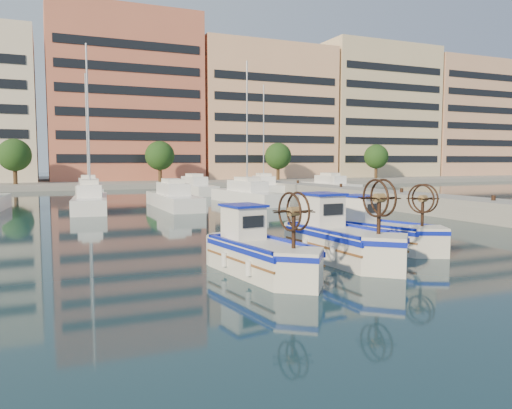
# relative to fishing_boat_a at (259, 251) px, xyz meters

# --- Properties ---
(ground) EXTENTS (300.00, 300.00, 0.00)m
(ground) POSITION_rel_fishing_boat_a_xyz_m (4.73, 1.08, -0.72)
(ground) COLOR #18323F
(ground) RESTS_ON ground
(quay) EXTENTS (3.00, 60.00, 1.20)m
(quay) POSITION_rel_fishing_boat_a_xyz_m (17.73, 9.08, -0.12)
(quay) COLOR gray
(quay) RESTS_ON ground
(waterfront) EXTENTS (180.00, 40.00, 25.60)m
(waterfront) POSITION_rel_fishing_boat_a_xyz_m (13.96, 66.12, 10.37)
(waterfront) COLOR gray
(waterfront) RESTS_ON ground
(yacht_marina) EXTENTS (39.69, 23.00, 11.50)m
(yacht_marina) POSITION_rel_fishing_boat_a_xyz_m (1.85, 28.95, -0.20)
(yacht_marina) COLOR white
(yacht_marina) RESTS_ON ground
(fishing_boat_a) EXTENTS (2.27, 4.32, 2.63)m
(fishing_boat_a) POSITION_rel_fishing_boat_a_xyz_m (0.00, 0.00, 0.00)
(fishing_boat_a) COLOR silver
(fishing_boat_a) RESTS_ON ground
(fishing_boat_b) EXTENTS (2.22, 4.75, 2.91)m
(fishing_boat_b) POSITION_rel_fishing_boat_a_xyz_m (3.44, 0.88, 0.08)
(fishing_boat_b) COLOR silver
(fishing_boat_b) RESTS_ON ground
(fishing_boat_c) EXTENTS (2.90, 4.35, 2.63)m
(fishing_boat_c) POSITION_rel_fishing_boat_a_xyz_m (6.20, 2.24, -0.00)
(fishing_boat_c) COLOR silver
(fishing_boat_c) RESTS_ON ground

